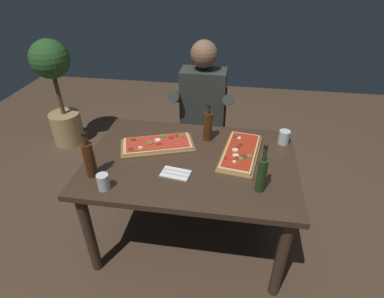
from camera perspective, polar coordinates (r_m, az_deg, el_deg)
The scene contains 13 objects.
ground_plane at distance 2.57m, azimuth -0.18°, elevation -15.49°, with size 6.40×6.40×0.00m, color #4C3828.
dining_table at distance 2.13m, azimuth -0.21°, elevation -4.00°, with size 1.40×0.96×0.74m.
pizza_rectangular_front at distance 2.20m, azimuth -6.42°, elevation 0.83°, with size 0.56×0.40×0.05m.
pizza_rectangular_left at distance 2.13m, azimuth 8.95°, elevation -0.63°, with size 0.31×0.55×0.05m.
wine_bottle_dark at distance 2.23m, azimuth 2.97°, elevation 4.30°, with size 0.06×0.06×0.28m.
oil_bottle_amber at distance 1.96m, azimuth -18.48°, elevation -1.69°, with size 0.07×0.07×0.31m.
vinegar_bottle_green at distance 1.80m, azimuth 12.77°, elevation -4.52°, with size 0.06×0.06×0.31m.
tumbler_near_camera at distance 1.88m, azimuth -16.08°, elevation -6.01°, with size 0.07×0.07×0.10m.
tumbler_far_side at distance 2.31m, azimuth 16.68°, elevation 2.11°, with size 0.08×0.08×0.10m.
napkin_cutlery_set at distance 1.94m, azimuth -3.05°, elevation -4.53°, with size 0.19×0.14×0.01m.
diner_chair at distance 2.92m, azimuth 2.11°, elevation 3.67°, with size 0.44×0.44×0.87m.
seated_diner at distance 2.70m, azimuth 1.91°, elevation 7.13°, with size 0.53×0.41×1.33m.
potted_plant_corner at distance 3.66m, azimuth -23.69°, elevation 10.19°, with size 0.40×0.40×1.18m.
Camera 1 is at (0.27, -1.67, 1.94)m, focal length 28.80 mm.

